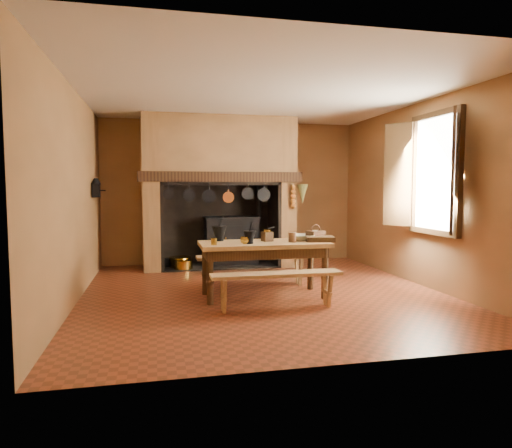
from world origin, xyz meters
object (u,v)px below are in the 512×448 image
Objects in this scene: work_table at (264,251)px; mixing_bowl at (302,237)px; coffee_grinder at (267,236)px; iron_range at (232,240)px; bench_front at (277,282)px; wicker_basket at (316,235)px.

work_table is 5.10× the size of mixing_bowl.
work_table is at bearing -149.39° from coffee_grinder.
work_table is at bearing -89.87° from iron_range.
iron_range is 7.92× the size of coffee_grinder.
iron_range reaches higher than coffee_grinder.
coffee_grinder is (0.06, 0.07, 0.20)m from work_table.
coffee_grinder reaches higher than bench_front.
mixing_bowl is 1.21× the size of wicker_basket.
bench_front is at bearing -159.62° from wicker_basket.
coffee_grinder is 0.71m from wicker_basket.
iron_range reaches higher than wicker_basket.
coffee_grinder reaches higher than work_table.
coffee_grinder is at bearing 48.68° from work_table.
iron_range is 5.68× the size of wicker_basket.
iron_range reaches higher than mixing_bowl.
wicker_basket is at bearing -17.49° from coffee_grinder.
bench_front is 5.76× the size of wicker_basket.
coffee_grinder is at bearing 156.51° from wicker_basket.
coffee_grinder is at bearing 85.12° from bench_front.
bench_front is 8.04× the size of coffee_grinder.
work_table is at bearing 161.85° from wicker_basket.
iron_range is 2.64m from coffee_grinder.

